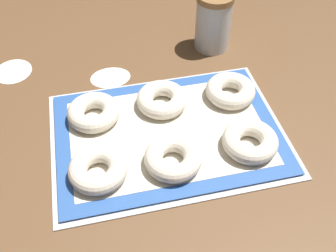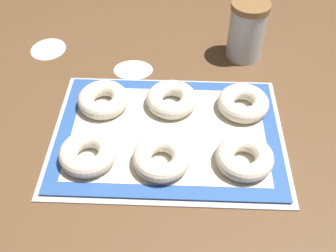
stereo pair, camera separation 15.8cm
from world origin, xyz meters
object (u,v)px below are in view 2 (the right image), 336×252
(bagel_back_right, at_px, (243,103))
(flour_canister, at_px, (247,30))
(bagel_front_left, at_px, (88,153))
(bagel_back_center, at_px, (172,99))
(bagel_back_left, at_px, (103,99))
(bagel_front_center, at_px, (162,158))
(bagel_front_right, at_px, (245,157))
(baking_tray, at_px, (168,134))

(bagel_back_right, bearing_deg, flour_canister, 84.10)
(bagel_front_left, relative_size, flour_canister, 0.75)
(bagel_back_center, bearing_deg, bagel_back_left, -177.45)
(bagel_back_left, distance_m, bagel_back_right, 0.33)
(bagel_front_center, relative_size, bagel_back_left, 1.00)
(bagel_front_left, relative_size, bagel_front_right, 1.00)
(baking_tray, distance_m, bagel_back_center, 0.09)
(bagel_front_left, xyz_separation_m, bagel_front_right, (0.33, 0.00, 0.00))
(bagel_back_left, height_order, bagel_back_right, same)
(bagel_front_center, bearing_deg, bagel_front_right, 2.64)
(bagel_back_right, bearing_deg, bagel_back_center, 177.82)
(baking_tray, height_order, bagel_front_right, bagel_front_right)
(baking_tray, height_order, bagel_back_left, bagel_back_left)
(bagel_back_center, relative_size, flour_canister, 0.75)
(baking_tray, relative_size, bagel_back_left, 4.33)
(baking_tray, bearing_deg, bagel_front_left, -152.68)
(bagel_back_right, bearing_deg, bagel_front_center, -136.92)
(bagel_front_center, relative_size, bagel_back_right, 1.00)
(bagel_front_right, bearing_deg, flour_canister, 84.77)
(bagel_front_left, height_order, bagel_back_center, same)
(bagel_front_right, height_order, bagel_back_left, same)
(bagel_back_center, xyz_separation_m, bagel_back_right, (0.17, -0.01, 0.00))
(bagel_back_right, distance_m, flour_canister, 0.24)
(bagel_back_center, bearing_deg, bagel_front_left, -134.47)
(bagel_back_left, relative_size, bagel_back_right, 1.00)
(bagel_back_left, relative_size, bagel_back_center, 1.00)
(bagel_back_center, distance_m, flour_canister, 0.30)
(bagel_back_center, relative_size, bagel_back_right, 1.00)
(bagel_front_left, relative_size, bagel_front_center, 1.00)
(flour_canister, bearing_deg, bagel_back_right, -95.90)
(bagel_front_left, distance_m, bagel_back_center, 0.24)
(bagel_front_right, relative_size, bagel_back_right, 1.00)
(bagel_front_right, bearing_deg, bagel_front_center, -177.36)
(bagel_front_left, bearing_deg, bagel_back_left, 87.62)
(bagel_back_left, bearing_deg, bagel_front_left, -92.38)
(bagel_front_left, distance_m, flour_canister, 0.54)
(baking_tray, relative_size, bagel_front_right, 4.33)
(bagel_back_center, bearing_deg, flour_canister, 48.95)
(baking_tray, xyz_separation_m, bagel_front_left, (-0.17, -0.09, 0.03))
(bagel_front_right, bearing_deg, bagel_back_center, 132.58)
(bagel_front_center, height_order, bagel_front_right, same)
(baking_tray, bearing_deg, flour_canister, 57.38)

